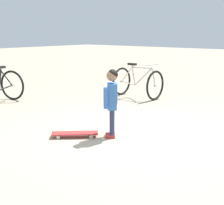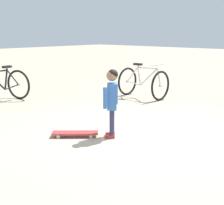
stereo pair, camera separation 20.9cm
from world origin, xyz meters
name	(u,v)px [view 2 (the right image)]	position (x,y,z in m)	size (l,w,h in m)	color
ground_plane	(132,133)	(0.00, 0.00, 0.00)	(50.00, 50.00, 0.00)	tan
child_person	(112,96)	(0.37, -0.10, 0.66)	(0.40, 0.27, 1.06)	#2D3351
skateboard	(75,133)	(0.75, -0.54, 0.06)	(0.63, 0.65, 0.07)	#B22D2D
bicycle_near	(143,82)	(-2.45, -1.61, 0.38)	(0.73, 1.08, 0.85)	black
bicycle_mid	(2,87)	(0.21, -3.60, 0.38)	(1.21, 0.95, 0.85)	black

